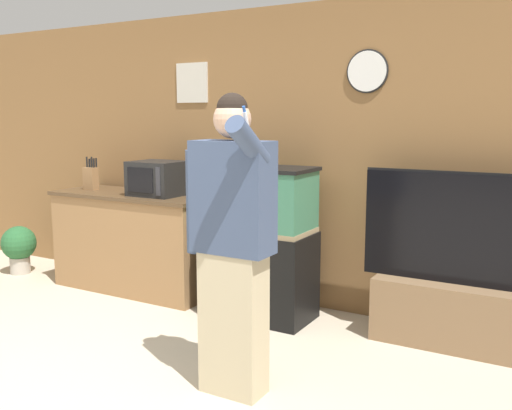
% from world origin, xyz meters
% --- Properties ---
extents(wall_back_paneled, '(10.00, 0.08, 2.60)m').
position_xyz_m(wall_back_paneled, '(0.00, 2.44, 1.30)').
color(wall_back_paneled, olive).
rests_on(wall_back_paneled, ground_plane).
extents(counter_island, '(1.65, 0.64, 0.94)m').
position_xyz_m(counter_island, '(-1.31, 2.03, 0.47)').
color(counter_island, olive).
rests_on(counter_island, ground_plane).
extents(microwave, '(0.46, 0.40, 0.32)m').
position_xyz_m(microwave, '(-1.02, 2.02, 1.10)').
color(microwave, black).
rests_on(microwave, counter_island).
extents(knife_block, '(0.13, 0.09, 0.33)m').
position_xyz_m(knife_block, '(-1.85, 2.00, 1.06)').
color(knife_block, olive).
rests_on(knife_block, counter_island).
extents(aquarium_on_stand, '(0.88, 0.49, 1.26)m').
position_xyz_m(aquarium_on_stand, '(0.11, 1.95, 0.63)').
color(aquarium_on_stand, black).
rests_on(aquarium_on_stand, ground_plane).
extents(tv_on_stand, '(1.46, 0.40, 1.28)m').
position_xyz_m(tv_on_stand, '(1.68, 2.11, 0.38)').
color(tv_on_stand, brown).
rests_on(tv_on_stand, ground_plane).
extents(person_standing, '(0.57, 0.43, 1.80)m').
position_xyz_m(person_standing, '(0.61, 0.71, 0.94)').
color(person_standing, '#BCAD89').
rests_on(person_standing, ground_plane).
extents(potted_plant, '(0.36, 0.36, 0.51)m').
position_xyz_m(potted_plant, '(-2.77, 1.83, 0.30)').
color(potted_plant, '#B2A899').
rests_on(potted_plant, ground_plane).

